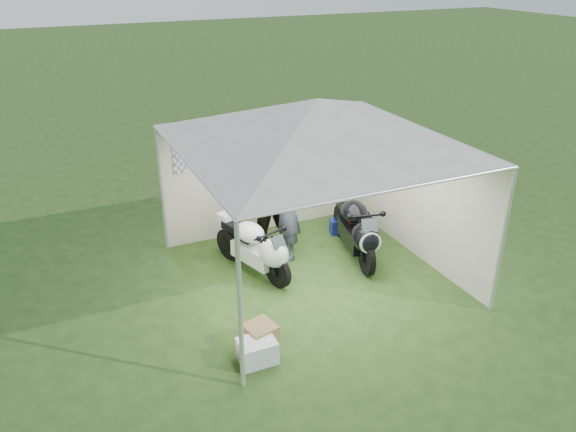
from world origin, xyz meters
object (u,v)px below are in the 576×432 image
at_px(equipment_box, 359,227).
at_px(crate_0, 257,351).
at_px(canopy_tent, 316,126).
at_px(paddock_stand, 340,226).
at_px(motorcycle_white, 256,247).
at_px(crate_1, 260,336).
at_px(person_dark_jacket, 263,194).
at_px(motorcycle_black, 356,228).
at_px(person_blue_jacket, 287,210).

distance_m(equipment_box, crate_0, 3.97).
bearing_deg(canopy_tent, paddock_stand, 44.86).
bearing_deg(motorcycle_white, crate_1, -127.73).
xyz_separation_m(canopy_tent, motorcycle_white, (-0.85, 0.44, -2.07)).
bearing_deg(person_dark_jacket, paddock_stand, 169.50).
distance_m(motorcycle_black, person_dark_jacket, 1.77).
xyz_separation_m(canopy_tent, crate_1, (-1.52, -1.41, -2.40)).
bearing_deg(canopy_tent, crate_0, -134.95).
height_order(motorcycle_black, equipment_box, motorcycle_black).
bearing_deg(motorcycle_black, person_blue_jacket, 168.12).
relative_size(canopy_tent, motorcycle_black, 2.76).
height_order(canopy_tent, equipment_box, canopy_tent).
bearing_deg(crate_1, motorcycle_white, 70.03).
bearing_deg(motorcycle_white, paddock_stand, 2.32).
bearing_deg(equipment_box, person_dark_jacket, 162.88).
relative_size(person_dark_jacket, crate_0, 4.14).
relative_size(canopy_tent, crate_0, 11.64).
height_order(canopy_tent, crate_1, canopy_tent).
xyz_separation_m(motorcycle_white, crate_0, (-0.82, -2.11, -0.35)).
distance_m(person_blue_jacket, crate_0, 2.98).
distance_m(motorcycle_white, person_dark_jacket, 1.19).
bearing_deg(paddock_stand, crate_1, -136.24).
bearing_deg(motorcycle_white, person_dark_jacket, 43.35).
bearing_deg(equipment_box, paddock_stand, 122.96).
bearing_deg(crate_0, paddock_stand, 44.97).
height_order(person_blue_jacket, crate_0, person_blue_jacket).
bearing_deg(equipment_box, crate_1, -142.20).
distance_m(crate_0, crate_1, 0.30).
bearing_deg(person_blue_jacket, crate_0, -27.70).
bearing_deg(person_blue_jacket, crate_1, -28.01).
xyz_separation_m(motorcycle_black, paddock_stand, (0.21, 0.92, -0.42)).
height_order(canopy_tent, motorcycle_black, canopy_tent).
relative_size(crate_0, crate_1, 1.24).
relative_size(canopy_tent, crate_1, 14.38).
xyz_separation_m(motorcycle_white, person_blue_jacket, (0.73, 0.33, 0.39)).
bearing_deg(person_dark_jacket, equipment_box, 160.04).
distance_m(canopy_tent, person_blue_jacket, 1.85).
bearing_deg(person_blue_jacket, paddock_stand, 112.38).
distance_m(canopy_tent, motorcycle_black, 2.25).
distance_m(motorcycle_black, paddock_stand, 1.03).
bearing_deg(motorcycle_white, crate_0, -129.04).
bearing_deg(crate_1, crate_0, -119.85).
height_order(person_dark_jacket, equipment_box, person_dark_jacket).
bearing_deg(canopy_tent, person_blue_jacket, 98.91).
bearing_deg(person_dark_jacket, crate_0, 63.43).
height_order(equipment_box, crate_0, equipment_box).
relative_size(equipment_box, crate_1, 1.17).
bearing_deg(canopy_tent, motorcycle_black, 14.91).
distance_m(motorcycle_black, equipment_box, 0.80).
distance_m(equipment_box, crate_1, 3.69).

